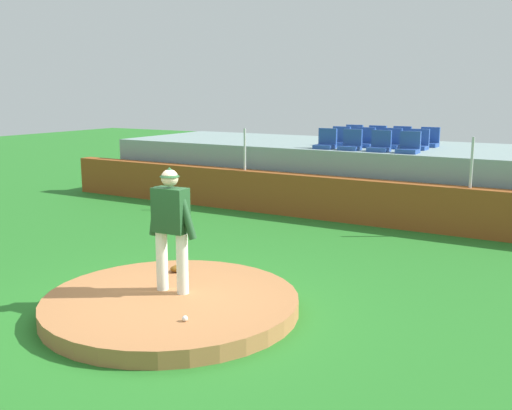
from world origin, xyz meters
TOP-DOWN VIEW (x-y plane):
  - ground_plane at (0.00, 0.00)m, footprint 60.00×60.00m
  - pitchers_mound at (0.00, 0.00)m, footprint 3.55×3.55m
  - pitcher at (-0.11, 0.17)m, footprint 0.79×0.29m
  - baseball at (0.72, -0.63)m, footprint 0.07×0.07m
  - fielding_glove at (-0.60, 0.96)m, footprint 0.33×0.36m
  - brick_barrier at (0.00, 6.65)m, footprint 17.14×0.40m
  - fence_post_left at (-2.87, 6.65)m, footprint 0.06×0.06m
  - fence_post_right at (2.66, 6.65)m, footprint 0.06×0.06m
  - bleacher_platform at (0.00, 9.15)m, footprint 15.07×4.19m
  - stadium_chair_0 at (-1.04, 7.58)m, footprint 0.48×0.44m
  - stadium_chair_1 at (-0.37, 7.57)m, footprint 0.48×0.44m
  - stadium_chair_2 at (0.36, 7.58)m, footprint 0.48×0.44m
  - stadium_chair_3 at (1.07, 7.56)m, footprint 0.48×0.44m
  - stadium_chair_4 at (-1.03, 8.46)m, footprint 0.48×0.44m
  - stadium_chair_5 at (-0.34, 8.46)m, footprint 0.48×0.44m
  - stadium_chair_6 at (0.34, 8.50)m, footprint 0.48×0.44m
  - stadium_chair_7 at (1.03, 8.50)m, footprint 0.48×0.44m
  - stadium_chair_8 at (-1.03, 9.39)m, footprint 0.48×0.44m
  - stadium_chair_9 at (-0.35, 9.35)m, footprint 0.48×0.44m
  - stadium_chair_10 at (0.33, 9.39)m, footprint 0.48×0.44m
  - stadium_chair_11 at (1.07, 9.39)m, footprint 0.48×0.44m

SIDE VIEW (x-z plane):
  - ground_plane at x=0.00m, z-range 0.00..0.00m
  - pitchers_mound at x=0.00m, z-range 0.00..0.23m
  - baseball at x=0.72m, z-range 0.23..0.30m
  - fielding_glove at x=-0.60m, z-range 0.23..0.34m
  - brick_barrier at x=0.00m, z-range 0.00..1.03m
  - bleacher_platform at x=0.00m, z-range 0.00..1.60m
  - pitcher at x=-0.11m, z-range 0.37..2.15m
  - fence_post_left at x=-2.87m, z-range 1.03..2.09m
  - fence_post_right at x=2.66m, z-range 1.03..2.09m
  - stadium_chair_0 at x=-1.04m, z-range 1.50..2.00m
  - stadium_chair_1 at x=-0.37m, z-range 1.50..2.00m
  - stadium_chair_2 at x=0.36m, z-range 1.50..2.00m
  - stadium_chair_3 at x=1.07m, z-range 1.50..2.00m
  - stadium_chair_4 at x=-1.03m, z-range 1.50..2.00m
  - stadium_chair_5 at x=-0.34m, z-range 1.50..2.00m
  - stadium_chair_6 at x=0.34m, z-range 1.50..2.00m
  - stadium_chair_7 at x=1.03m, z-range 1.50..2.00m
  - stadium_chair_8 at x=-1.03m, z-range 1.50..2.00m
  - stadium_chair_9 at x=-0.35m, z-range 1.50..2.00m
  - stadium_chair_10 at x=0.33m, z-range 1.50..2.00m
  - stadium_chair_11 at x=1.07m, z-range 1.50..2.00m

